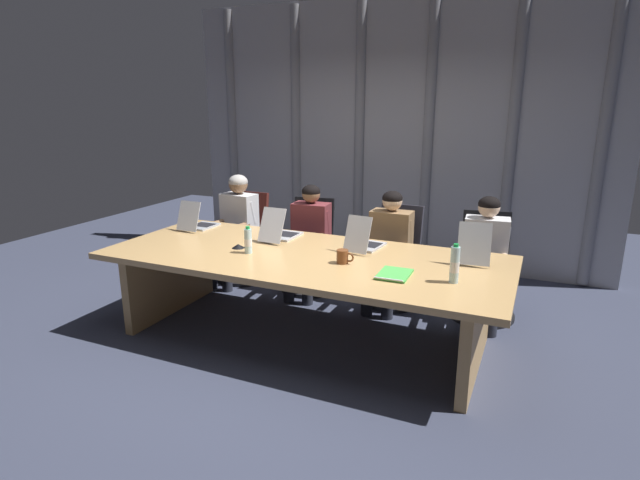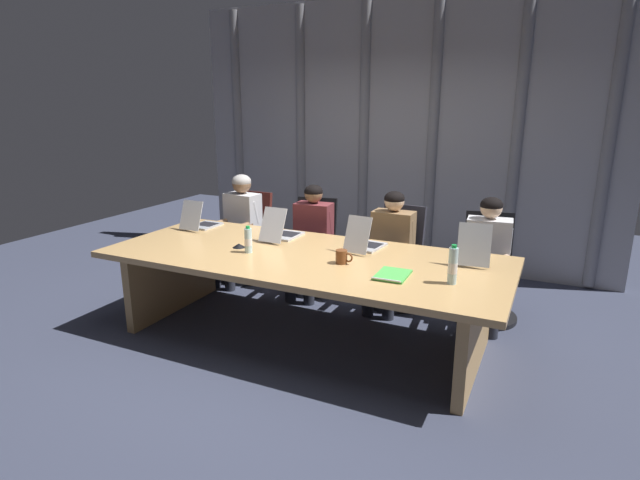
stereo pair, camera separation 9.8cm
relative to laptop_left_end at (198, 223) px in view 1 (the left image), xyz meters
name	(u,v)px [view 1 (the left image)]	position (x,y,z in m)	size (l,w,h in m)	color
ground_plane	(304,337)	(1.33, -0.38, -0.79)	(10.35, 10.35, 0.00)	#383D51
conference_table	(304,273)	(1.33, -0.38, -0.21)	(3.30, 1.37, 0.74)	tan
curtain_backdrop	(391,136)	(1.34, 2.03, 0.76)	(5.17, 0.17, 3.11)	#9999A0
laptop_left_end	(198,223)	(0.00, 0.00, 0.00)	(0.24, 0.41, 0.29)	#A8ADB7
laptop_left_mid	(281,232)	(0.93, -0.01, 0.00)	(0.23, 0.47, 0.31)	#BCBCC1
laptop_center	(365,242)	(1.74, -0.02, 0.00)	(0.26, 0.46, 0.31)	#BCBCC1
laptop_right_mid	(473,252)	(2.62, 0.03, 0.01)	(0.29, 0.46, 0.33)	#A8ADB7
office_chair_left_end	(244,247)	(0.04, 0.74, -0.44)	(0.60, 0.60, 0.96)	#511E19
office_chair_left_mid	(310,256)	(0.87, 0.74, -0.44)	(0.60, 0.61, 0.96)	black
office_chair_center	(394,267)	(1.79, 0.74, -0.44)	(0.60, 0.60, 0.96)	#2D2D38
office_chair_right_mid	(483,278)	(2.65, 0.74, -0.44)	(0.60, 0.61, 0.96)	black
person_left_end	(235,222)	(0.04, 0.59, -0.12)	(0.42, 0.57, 1.19)	silver
person_left_mid	(308,234)	(0.92, 0.58, -0.15)	(0.41, 0.56, 1.13)	brown
person_center	(388,243)	(1.77, 0.58, -0.15)	(0.40, 0.55, 1.13)	olive
person_right_mid	(485,253)	(2.66, 0.58, -0.15)	(0.43, 0.57, 1.15)	silver
water_bottle_primary	(248,241)	(0.90, -0.52, 0.05)	(0.06, 0.06, 0.23)	silver
water_bottle_secondary	(455,265)	(2.57, -0.55, 0.07)	(0.06, 0.06, 0.28)	silver
coffee_mug_near	(343,257)	(1.71, -0.46, 0.00)	(0.14, 0.09, 0.11)	brown
conference_mic_left_side	(238,246)	(0.74, -0.43, -0.04)	(0.11, 0.11, 0.04)	black
spiral_notepad	(394,274)	(2.16, -0.58, -0.05)	(0.23, 0.31, 0.03)	#4CB74C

